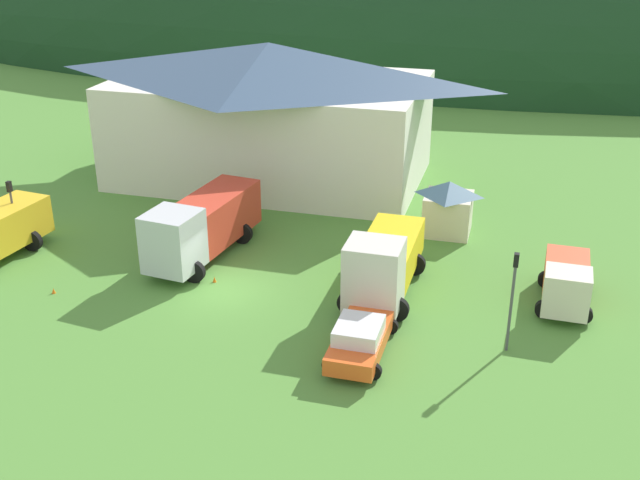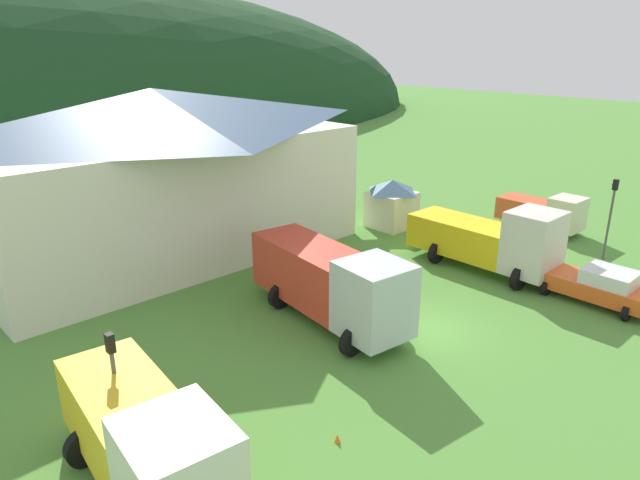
{
  "view_description": "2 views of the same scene",
  "coord_description": "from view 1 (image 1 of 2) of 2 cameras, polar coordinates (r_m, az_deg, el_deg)",
  "views": [
    {
      "loc": [
        12.95,
        -29.81,
        16.97
      ],
      "look_at": [
        3.85,
        2.9,
        1.8
      ],
      "focal_mm": 43.5,
      "sensor_mm": 36.0,
      "label": 1
    },
    {
      "loc": [
        -17.32,
        -12.02,
        11.07
      ],
      "look_at": [
        -0.84,
        5.43,
        2.6
      ],
      "focal_mm": 32.1,
      "sensor_mm": 36.0,
      "label": 2
    }
  ],
  "objects": [
    {
      "name": "ground_plane",
      "position": [
        36.66,
        -7.05,
        -3.69
      ],
      "size": [
        200.0,
        200.0,
        0.0
      ],
      "primitive_type": "plane",
      "color": "#518C38"
    },
    {
      "name": "traffic_light_west",
      "position": [
        42.8,
        -21.67,
        2.26
      ],
      "size": [
        0.2,
        0.32,
        3.7
      ],
      "color": "#4C4C51",
      "rests_on": "ground"
    },
    {
      "name": "tow_truck_silver",
      "position": [
        39.34,
        -8.72,
        1.13
      ],
      "size": [
        3.73,
        8.35,
        3.39
      ],
      "rotation": [
        0.0,
        0.0,
        -1.69
      ],
      "color": "silver",
      "rests_on": "ground"
    },
    {
      "name": "traffic_cone_near_pickup",
      "position": [
        38.2,
        -18.98,
        -3.72
      ],
      "size": [
        0.36,
        0.36,
        0.52
      ],
      "primitive_type": "cone",
      "color": "orange",
      "rests_on": "ground"
    },
    {
      "name": "play_shed_cream",
      "position": [
        42.5,
        9.41,
        2.44
      ],
      "size": [
        2.69,
        2.64,
        2.98
      ],
      "color": "beige",
      "rests_on": "ground"
    },
    {
      "name": "flatbed_truck_yellow",
      "position": [
        35.34,
        4.69,
        -1.63
      ],
      "size": [
        3.22,
        7.63,
        3.56
      ],
      "rotation": [
        0.0,
        0.0,
        -1.58
      ],
      "color": "silver",
      "rests_on": "ground"
    },
    {
      "name": "depot_building",
      "position": [
        49.88,
        -3.67,
        9.53
      ],
      "size": [
        20.64,
        12.06,
        8.69
      ],
      "color": "white",
      "rests_on": "ground"
    },
    {
      "name": "service_pickup_orange",
      "position": [
        31.24,
        3.05,
        -7.07
      ],
      "size": [
        2.35,
        5.15,
        1.66
      ],
      "rotation": [
        0.0,
        0.0,
        -1.57
      ],
      "color": "orange",
      "rests_on": "ground"
    },
    {
      "name": "traffic_light_east",
      "position": [
        31.48,
        13.98,
        -3.75
      ],
      "size": [
        0.2,
        0.32,
        4.34
      ],
      "color": "#4C4C51",
      "rests_on": "ground"
    },
    {
      "name": "traffic_cone_mid_row",
      "position": [
        37.49,
        -7.76,
        -3.08
      ],
      "size": [
        0.36,
        0.36,
        0.56
      ],
      "primitive_type": "cone",
      "color": "orange",
      "rests_on": "ground"
    },
    {
      "name": "light_truck_cream",
      "position": [
        36.24,
        17.67,
        -2.96
      ],
      "size": [
        2.5,
        5.02,
        2.33
      ],
      "rotation": [
        0.0,
        0.0,
        -1.59
      ],
      "color": "beige",
      "rests_on": "ground"
    },
    {
      "name": "forested_hill_backdrop",
      "position": [
        99.01,
        8.04,
        13.98
      ],
      "size": [
        143.24,
        60.0,
        38.84
      ],
      "primitive_type": "ellipsoid",
      "color": "#193D1E",
      "rests_on": "ground"
    }
  ]
}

